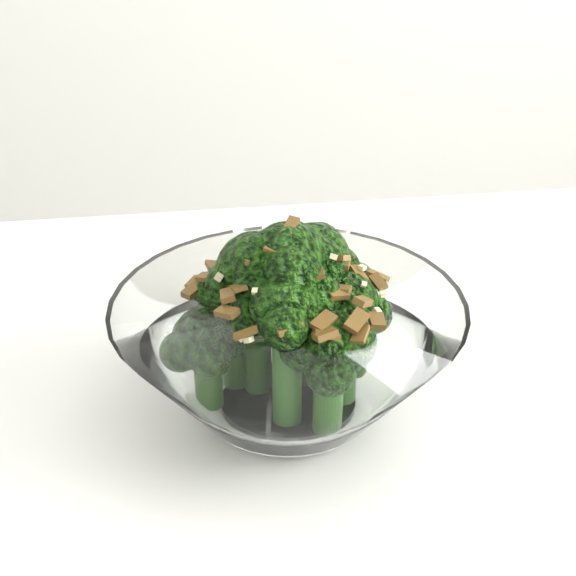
{
  "coord_description": "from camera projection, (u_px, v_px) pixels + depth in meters",
  "views": [
    {
      "loc": [
        0.02,
        -0.24,
        1.08
      ],
      "look_at": [
        0.01,
        0.18,
        0.84
      ],
      "focal_mm": 55.0,
      "sensor_mm": 36.0,
      "label": 1
    }
  ],
  "objects": [
    {
      "name": "broccoli_dish",
      "position": [
        288.0,
        343.0,
        0.51
      ],
      "size": [
        0.2,
        0.2,
        0.13
      ],
      "color": "white",
      "rests_on": "table"
    }
  ]
}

